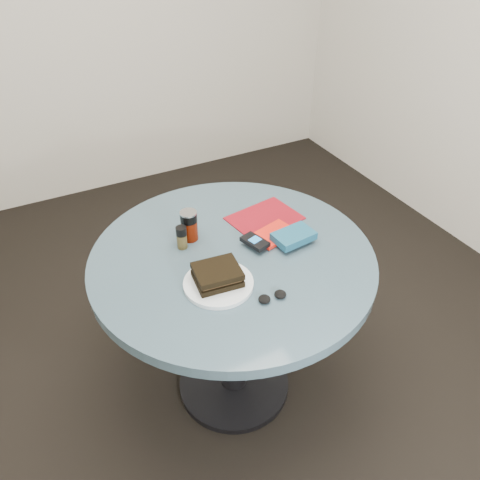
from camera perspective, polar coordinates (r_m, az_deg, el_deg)
name	(u,v)px	position (r m, az deg, el deg)	size (l,w,h in m)	color
ground	(234,385)	(2.19, -0.73, -17.21)	(4.00, 4.00, 0.00)	black
table	(233,288)	(1.74, -0.88, -5.88)	(1.00, 1.00, 0.75)	black
plate	(218,284)	(1.51, -2.64, -5.32)	(0.23, 0.23, 0.01)	white
sandwich	(217,275)	(1.49, -2.78, -4.25)	(0.16, 0.14, 0.05)	black
soda_can	(189,225)	(1.68, -6.21, 1.77)	(0.08, 0.08, 0.12)	#5C1404
pepper_grinder	(182,237)	(1.65, -7.12, 0.33)	(0.04, 0.04, 0.09)	#453C1D
magazine	(264,218)	(1.81, 3.00, 2.66)	(0.26, 0.19, 0.00)	maroon
red_book	(274,234)	(1.72, 4.18, 0.72)	(0.16, 0.10, 0.01)	red
novel	(294,236)	(1.68, 6.55, 0.46)	(0.15, 0.09, 0.03)	navy
mp3_player	(255,242)	(1.65, 1.83, -0.20)	(0.08, 0.11, 0.02)	black
headphones	(272,297)	(1.46, 3.97, -6.91)	(0.10, 0.04, 0.02)	black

